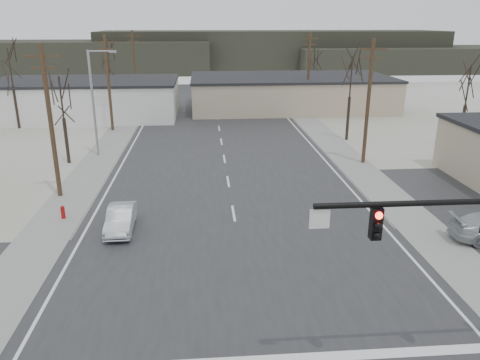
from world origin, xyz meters
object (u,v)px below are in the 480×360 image
at_px(fire_hydrant, 63,212).
at_px(car_far_a, 220,99).
at_px(car_far_b, 218,88).
at_px(sedan_crossing, 121,219).

distance_m(fire_hydrant, car_far_a, 40.77).
bearing_deg(car_far_a, car_far_b, -106.04).
relative_size(fire_hydrant, car_far_a, 0.15).
bearing_deg(car_far_a, sedan_crossing, 64.61).
xyz_separation_m(fire_hydrant, car_far_a, (10.94, 39.27, 0.42)).
distance_m(sedan_crossing, car_far_b, 53.31).
relative_size(fire_hydrant, sedan_crossing, 0.22).
height_order(fire_hydrant, sedan_crossing, sedan_crossing).
bearing_deg(sedan_crossing, fire_hydrant, 151.78).
distance_m(car_far_a, car_far_b, 11.68).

